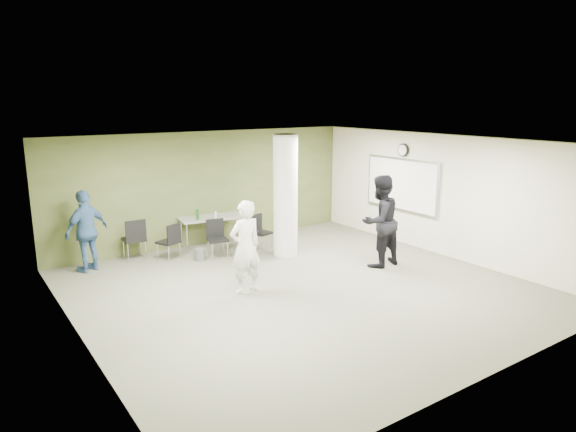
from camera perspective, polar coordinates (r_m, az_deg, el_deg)
floor at (r=9.98m, az=1.44°, el=-8.05°), size 8.00×8.00×0.00m
ceiling at (r=9.35m, az=1.54°, el=8.19°), size 8.00×8.00×0.00m
wall_back at (r=12.96m, az=-8.96°, el=3.10°), size 8.00×2.80×0.02m
wall_left at (r=7.99m, az=-22.51°, el=-3.86°), size 0.02×8.00×2.80m
wall_right_cream at (r=12.30m, az=16.77°, el=2.19°), size 0.02×8.00×2.80m
column at (r=11.73m, az=-0.29°, el=2.25°), size 0.56×0.56×2.80m
whiteboard at (r=13.00m, az=12.48°, el=3.44°), size 0.05×2.30×1.30m
wall_clock at (r=12.89m, az=12.66°, el=7.16°), size 0.06×0.32×0.32m
folding_table at (r=12.64m, az=-8.42°, el=-0.31°), size 1.69×0.93×1.01m
wastebasket at (r=11.78m, az=-9.76°, el=-4.23°), size 0.24×0.24×0.28m
chair_back_left at (r=12.01m, az=-16.67°, el=-2.18°), size 0.50×0.50×0.95m
chair_back_right at (r=11.81m, az=-12.91°, el=-2.52°), size 0.55×0.55×0.85m
chair_table_left at (r=11.90m, az=-7.95°, el=-2.15°), size 0.51×0.51×0.87m
chair_table_right at (r=12.44m, az=-3.21°, el=-1.47°), size 0.50×0.50×0.84m
woman_white at (r=9.56m, az=-4.76°, el=-3.46°), size 0.67×0.46×1.77m
man_black at (r=11.20m, az=10.17°, el=-0.57°), size 1.01×0.81×2.00m
man_blue at (r=11.52m, az=-21.46°, el=-1.55°), size 1.10×0.82×1.74m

